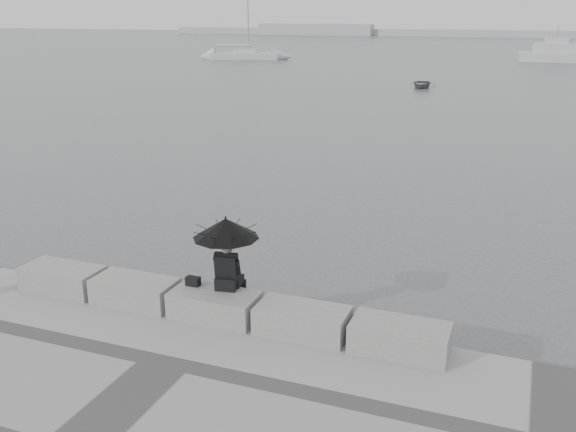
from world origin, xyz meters
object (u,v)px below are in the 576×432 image
at_px(motor_cruiser, 564,54).
at_px(dinghy, 422,84).
at_px(sailboat_left, 245,55).
at_px(seated_person, 226,236).

height_order(motor_cruiser, dinghy, motor_cruiser).
xyz_separation_m(sailboat_left, motor_cruiser, (37.89, 9.82, 0.38)).
distance_m(sailboat_left, motor_cruiser, 39.14).
bearing_deg(dinghy, sailboat_left, 134.50).
bearing_deg(seated_person, sailboat_left, 104.45).
relative_size(seated_person, motor_cruiser, 0.13).
height_order(sailboat_left, dinghy, sailboat_left).
bearing_deg(seated_person, motor_cruiser, 74.35).
bearing_deg(motor_cruiser, sailboat_left, -171.58).
distance_m(motor_cruiser, dinghy, 35.30).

